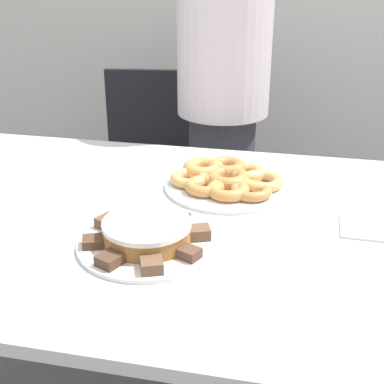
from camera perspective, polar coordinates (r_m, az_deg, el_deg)
The scene contains 24 objects.
table at distance 1.39m, azimuth 0.14°, elevation -5.59°, with size 1.72×1.06×0.74m.
person_standing at distance 2.07m, azimuth 3.33°, elevation 9.87°, with size 0.35×0.35×1.61m.
office_chair_left at distance 2.44m, azimuth -4.82°, elevation 1.43°, with size 0.50×0.50×0.88m.
plate_cake at distance 1.24m, azimuth -4.77°, elevation -5.49°, with size 0.32×0.32×0.01m.
plate_donuts at distance 1.53m, azimuth 3.83°, elevation 0.67°, with size 0.36×0.36×0.01m.
frosted_cake at distance 1.22m, azimuth -4.82°, elevation -4.22°, with size 0.20×0.20×0.05m.
lamington_0 at distance 1.30m, azimuth -8.80°, elevation -3.23°, with size 0.07×0.07×0.03m.
lamington_1 at distance 1.23m, azimuth -10.37°, elevation -5.22°, with size 0.07×0.06×0.02m.
lamington_2 at distance 1.15m, azimuth -8.68°, elevation -7.10°, with size 0.06×0.07×0.02m.
lamington_3 at distance 1.13m, azimuth -4.33°, elevation -7.69°, with size 0.06×0.07×0.03m.
lamington_4 at distance 1.16m, azimuth -0.31°, elevation -6.53°, with size 0.06×0.05×0.02m.
lamington_5 at distance 1.24m, azimuth 0.72°, elevation -4.35°, with size 0.06×0.06×0.03m.
lamington_6 at distance 1.31m, azimuth -1.40°, elevation -2.81°, with size 0.05×0.06×0.02m.
lamington_7 at distance 1.33m, azimuth -5.19°, elevation -2.33°, with size 0.06×0.07×0.02m.
donut_0 at distance 1.52m, azimuth 3.86°, elevation 1.49°, with size 0.12×0.12×0.04m.
donut_1 at distance 1.53m, azimuth -0.27°, elevation 1.47°, with size 0.11×0.11×0.03m.
donut_2 at distance 1.48m, azimuth 1.41°, elevation 0.62°, with size 0.11×0.11×0.03m.
donut_3 at distance 1.45m, azimuth 3.86°, elevation 0.23°, with size 0.12×0.12×0.03m.
donut_4 at distance 1.46m, azimuth 6.32°, elevation 0.13°, with size 0.11×0.11×0.03m.
donut_5 at distance 1.52m, azimuth 7.39°, elevation 1.15°, with size 0.13×0.13×0.03m.
donut_6 at distance 1.57m, azimuth 5.96°, elevation 2.09°, with size 0.11×0.11×0.03m.
donut_7 at distance 1.60m, azimuth 3.75°, elevation 2.66°, with size 0.12×0.12×0.04m.
donut_8 at distance 1.59m, azimuth 1.22°, elevation 2.53°, with size 0.12×0.12×0.04m.
napkin at distance 1.37m, azimuth 18.62°, elevation -3.75°, with size 0.15×0.12×0.01m.
Camera 1 is at (0.25, -1.18, 1.36)m, focal length 50.00 mm.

